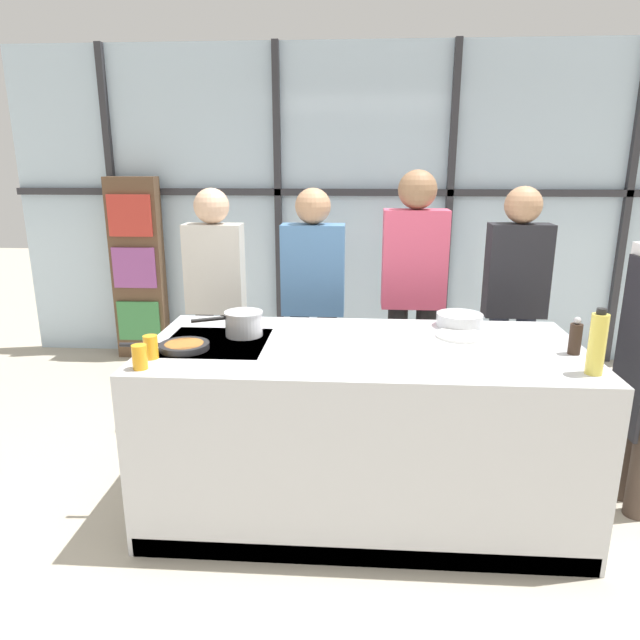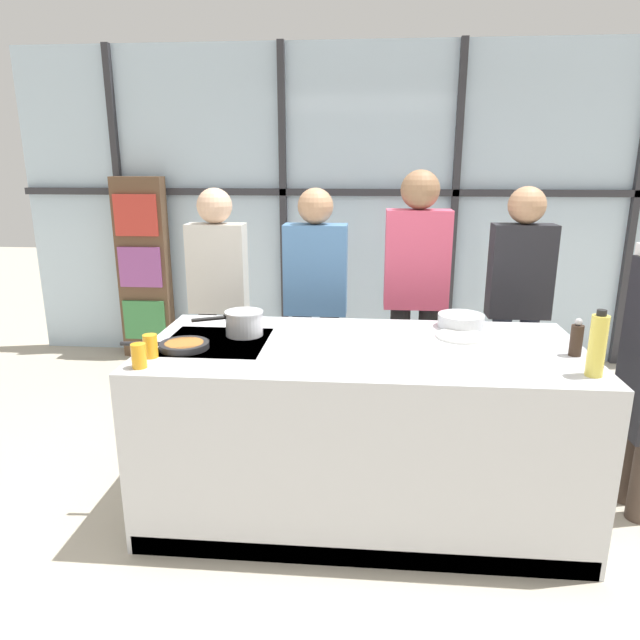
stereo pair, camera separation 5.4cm
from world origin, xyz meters
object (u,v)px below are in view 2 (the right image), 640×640
at_px(spectator_center_right, 416,286).
at_px(white_plate, 461,336).
at_px(spectator_far_left, 219,292).
at_px(pepper_grinder, 576,339).
at_px(frying_pan, 182,345).
at_px(oil_bottle, 597,345).
at_px(saucepan, 244,322).
at_px(spectator_far_right, 518,297).
at_px(mixing_bowl, 461,320).
at_px(juice_glass_far, 150,346).
at_px(juice_glass_near, 139,356).
at_px(spectator_center_left, 316,296).

bearing_deg(spectator_center_right, white_plate, 103.26).
bearing_deg(spectator_far_left, spectator_center_right, -180.00).
bearing_deg(pepper_grinder, frying_pan, -178.24).
relative_size(spectator_far_left, oil_bottle, 5.58).
xyz_separation_m(saucepan, white_plate, (1.15, 0.05, -0.06)).
relative_size(spectator_far_right, frying_pan, 3.78).
bearing_deg(oil_bottle, white_plate, 133.58).
xyz_separation_m(spectator_far_left, pepper_grinder, (2.00, -1.02, 0.04)).
height_order(spectator_far_left, oil_bottle, spectator_far_left).
distance_m(frying_pan, pepper_grinder, 1.90).
height_order(frying_pan, saucepan, saucepan).
height_order(mixing_bowl, juice_glass_far, juice_glass_far).
distance_m(spectator_center_right, mixing_bowl, 0.61).
height_order(juice_glass_near, juice_glass_far, same).
bearing_deg(juice_glass_near, frying_pan, 69.30).
bearing_deg(frying_pan, white_plate, 12.20).
height_order(spectator_center_left, white_plate, spectator_center_left).
height_order(spectator_far_left, pepper_grinder, spectator_far_left).
relative_size(spectator_far_left, mixing_bowl, 6.42).
bearing_deg(frying_pan, juice_glass_far, -127.04).
relative_size(spectator_far_right, white_plate, 6.38).
xyz_separation_m(spectator_center_right, juice_glass_far, (-1.33, -1.21, -0.05)).
distance_m(spectator_center_left, mixing_bowl, 1.04).
bearing_deg(frying_pan, spectator_center_right, 41.30).
xyz_separation_m(spectator_center_right, pepper_grinder, (0.68, -1.02, -0.02)).
bearing_deg(spectator_far_right, oil_bottle, 90.44).
height_order(spectator_far_right, frying_pan, spectator_far_right).
height_order(spectator_center_right, mixing_bowl, spectator_center_right).
height_order(spectator_far_right, pepper_grinder, spectator_far_right).
height_order(oil_bottle, juice_glass_near, oil_bottle).
bearing_deg(oil_bottle, juice_glass_far, 178.03).
relative_size(spectator_center_left, spectator_center_right, 0.94).
bearing_deg(saucepan, mixing_bowl, 12.25).
relative_size(spectator_center_left, mixing_bowl, 6.43).
distance_m(spectator_center_left, saucepan, 0.88).
bearing_deg(spectator_far_left, oil_bottle, 147.16).
xyz_separation_m(juice_glass_near, juice_glass_far, (0.00, 0.14, 0.00)).
bearing_deg(spectator_center_right, frying_pan, 41.30).
bearing_deg(spectator_center_left, juice_glass_near, 63.70).
bearing_deg(spectator_far_left, spectator_far_right, -180.00).
bearing_deg(frying_pan, spectator_center_left, 62.32).
bearing_deg(frying_pan, oil_bottle, -6.30).
bearing_deg(oil_bottle, spectator_center_right, 117.55).
xyz_separation_m(spectator_far_left, spectator_center_left, (0.66, 0.00, -0.01)).
bearing_deg(juice_glass_near, spectator_center_left, 63.70).
xyz_separation_m(spectator_center_right, white_plate, (0.18, -0.77, -0.10)).
distance_m(frying_pan, juice_glass_near, 0.30).
distance_m(spectator_center_right, pepper_grinder, 1.22).
bearing_deg(juice_glass_far, spectator_center_right, 42.43).
relative_size(frying_pan, oil_bottle, 1.49).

